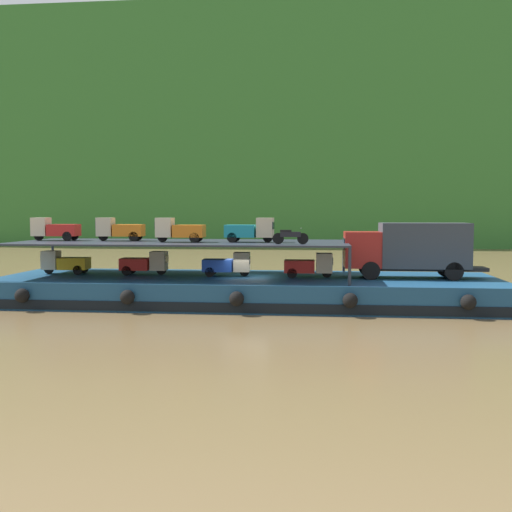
% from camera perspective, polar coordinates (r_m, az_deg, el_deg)
% --- Properties ---
extents(ground_plane, '(400.00, 400.00, 0.00)m').
position_cam_1_polar(ground_plane, '(34.68, -0.87, -4.45)').
color(ground_plane, brown).
extents(hillside_far_bank, '(127.71, 30.64, 37.65)m').
position_cam_1_polar(hillside_far_bank, '(105.04, 3.75, 12.85)').
color(hillside_far_bank, '#33702D').
rests_on(hillside_far_bank, ground).
extents(cargo_barge, '(28.24, 8.84, 1.50)m').
position_cam_1_polar(cargo_barge, '(34.54, -0.88, -3.23)').
color(cargo_barge, navy).
rests_on(cargo_barge, ground).
extents(covered_lorry, '(7.88, 2.36, 3.10)m').
position_cam_1_polar(covered_lorry, '(34.71, 14.33, 0.74)').
color(covered_lorry, maroon).
rests_on(covered_lorry, cargo_barge).
extents(cargo_rack, '(19.04, 7.44, 2.00)m').
position_cam_1_polar(cargo_rack, '(34.99, -7.07, 1.25)').
color(cargo_rack, '#232833').
rests_on(cargo_rack, cargo_barge).
extents(mini_truck_lower_stern, '(2.80, 1.30, 1.38)m').
position_cam_1_polar(mini_truck_lower_stern, '(37.90, -17.64, -0.58)').
color(mini_truck_lower_stern, gold).
rests_on(mini_truck_lower_stern, cargo_barge).
extents(mini_truck_lower_aft, '(2.76, 1.24, 1.38)m').
position_cam_1_polar(mini_truck_lower_aft, '(36.24, -10.47, -0.66)').
color(mini_truck_lower_aft, red).
rests_on(mini_truck_lower_aft, cargo_barge).
extents(mini_truck_lower_mid, '(2.78, 1.27, 1.38)m').
position_cam_1_polar(mini_truck_lower_mid, '(34.83, -2.72, -0.79)').
color(mini_truck_lower_mid, '#1E47B7').
rests_on(mini_truck_lower_mid, cargo_barge).
extents(mini_truck_lower_fore, '(2.76, 1.23, 1.38)m').
position_cam_1_polar(mini_truck_lower_fore, '(34.25, 5.08, -0.88)').
color(mini_truck_lower_fore, red).
rests_on(mini_truck_lower_fore, cargo_barge).
extents(mini_truck_upper_stern, '(2.78, 1.26, 1.38)m').
position_cam_1_polar(mini_truck_upper_stern, '(38.02, -18.52, 2.43)').
color(mini_truck_upper_stern, red).
rests_on(mini_truck_upper_stern, cargo_rack).
extents(mini_truck_upper_mid, '(2.79, 1.30, 1.38)m').
position_cam_1_polar(mini_truck_upper_mid, '(36.59, -12.79, 2.49)').
color(mini_truck_upper_mid, orange).
rests_on(mini_truck_upper_mid, cargo_rack).
extents(mini_truck_upper_fore, '(2.74, 1.20, 1.38)m').
position_cam_1_polar(mini_truck_upper_fore, '(34.34, -7.26, 2.46)').
color(mini_truck_upper_fore, orange).
rests_on(mini_truck_upper_fore, cargo_rack).
extents(mini_truck_upper_bow, '(2.78, 1.27, 1.38)m').
position_cam_1_polar(mini_truck_upper_bow, '(33.98, -0.53, 2.48)').
color(mini_truck_upper_bow, teal).
rests_on(mini_truck_upper_bow, cargo_rack).
extents(motorcycle_upper_port, '(1.90, 0.55, 0.87)m').
position_cam_1_polar(motorcycle_upper_port, '(31.88, 3.25, 1.90)').
color(motorcycle_upper_port, black).
rests_on(motorcycle_upper_port, cargo_rack).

